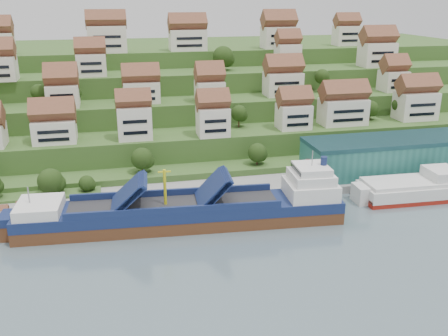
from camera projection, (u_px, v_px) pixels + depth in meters
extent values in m
plane|color=slate|center=(250.00, 216.00, 122.24)|extent=(300.00, 300.00, 0.00)
cube|color=gray|center=(304.00, 184.00, 139.91)|extent=(180.00, 14.00, 2.20)
cube|color=gray|center=(6.00, 216.00, 120.87)|extent=(45.00, 20.00, 1.00)
cube|color=#2D4C1E|center=(192.00, 124.00, 200.75)|extent=(260.00, 128.00, 4.00)
cube|color=#2D4C1E|center=(190.00, 113.00, 204.20)|extent=(260.00, 118.00, 11.00)
cube|color=#2D4C1E|center=(187.00, 101.00, 210.42)|extent=(260.00, 102.00, 18.00)
cube|color=#2D4C1E|center=(184.00, 89.00, 216.63)|extent=(260.00, 86.00, 25.00)
cube|color=#2D4C1E|center=(180.00, 79.00, 223.93)|extent=(260.00, 68.00, 31.00)
cube|color=silver|center=(55.00, 131.00, 143.45)|extent=(11.99, 8.57, 6.57)
cube|color=silver|center=(134.00, 123.00, 146.14)|extent=(9.80, 7.03, 9.68)
cube|color=silver|center=(213.00, 122.00, 149.87)|extent=(9.29, 7.62, 8.57)
cube|color=silver|center=(294.00, 116.00, 157.88)|extent=(10.06, 7.73, 7.73)
cube|color=silver|center=(343.00, 112.00, 163.02)|extent=(14.84, 8.26, 8.39)
cube|color=silver|center=(416.00, 106.00, 169.63)|extent=(13.25, 8.31, 9.27)
cube|color=silver|center=(63.00, 96.00, 156.22)|extent=(9.74, 8.98, 6.94)
cube|color=silver|center=(141.00, 92.00, 162.00)|extent=(11.53, 7.90, 6.81)
cube|color=silver|center=(210.00, 92.00, 163.06)|extent=(8.87, 8.56, 6.80)
cube|color=silver|center=(283.00, 84.00, 173.26)|extent=(12.47, 8.36, 8.00)
cube|color=silver|center=(393.00, 81.00, 181.49)|extent=(8.82, 8.04, 7.30)
cube|color=silver|center=(0.00, 69.00, 160.37)|extent=(10.14, 7.86, 7.78)
cube|color=silver|center=(91.00, 65.00, 169.85)|extent=(9.82, 7.30, 7.51)
cube|color=silver|center=(288.00, 57.00, 183.94)|extent=(8.43, 7.14, 9.34)
cube|color=silver|center=(377.00, 55.00, 192.18)|extent=(12.74, 8.47, 9.07)
cube|color=silver|center=(107.00, 39.00, 183.93)|extent=(13.92, 7.51, 9.63)
cube|color=silver|center=(188.00, 40.00, 191.42)|extent=(13.84, 8.15, 7.80)
cube|color=silver|center=(278.00, 37.00, 199.40)|extent=(12.83, 8.73, 8.36)
cube|color=silver|center=(346.00, 36.00, 210.66)|extent=(10.14, 7.05, 8.04)
ellipsoid|color=#264115|center=(257.00, 153.00, 145.76)|extent=(5.59, 5.59, 5.59)
ellipsoid|color=#264115|center=(142.00, 159.00, 138.68)|extent=(6.09, 6.09, 6.09)
ellipsoid|color=#264115|center=(370.00, 109.00, 168.47)|extent=(5.35, 5.35, 5.35)
ellipsoid|color=#264115|center=(399.00, 105.00, 170.44)|extent=(4.76, 4.76, 4.76)
ellipsoid|color=#264115|center=(239.00, 113.00, 159.08)|extent=(5.17, 5.17, 5.17)
ellipsoid|color=#264115|center=(322.00, 77.00, 178.71)|extent=(5.31, 5.31, 5.31)
ellipsoid|color=#264115|center=(39.00, 92.00, 158.42)|extent=(5.26, 5.26, 5.26)
ellipsoid|color=#264115|center=(73.00, 91.00, 159.27)|extent=(4.64, 4.64, 4.64)
ellipsoid|color=#264115|center=(223.00, 57.00, 181.90)|extent=(7.67, 7.67, 7.67)
ellipsoid|color=#264115|center=(282.00, 53.00, 189.25)|extent=(4.29, 4.29, 4.29)
ellipsoid|color=#264115|center=(294.00, 59.00, 189.02)|extent=(4.15, 4.15, 4.15)
ellipsoid|color=#264115|center=(50.00, 181.00, 127.60)|extent=(6.57, 6.57, 6.57)
ellipsoid|color=#264115|center=(87.00, 183.00, 129.91)|extent=(4.14, 4.14, 4.14)
cube|color=#266960|center=(405.00, 154.00, 146.51)|extent=(60.00, 15.00, 10.00)
cylinder|color=gray|center=(305.00, 173.00, 133.21)|extent=(0.16, 0.16, 8.00)
cube|color=maroon|center=(308.00, 160.00, 132.15)|extent=(1.20, 0.05, 0.80)
cube|color=white|center=(4.00, 214.00, 118.50)|extent=(2.40, 2.20, 2.20)
cube|color=white|center=(22.00, 210.00, 120.73)|extent=(2.40, 2.20, 2.20)
cube|color=#56301A|center=(183.00, 221.00, 117.31)|extent=(75.80, 17.06, 4.82)
cube|color=navy|center=(182.00, 209.00, 116.28)|extent=(75.81, 17.17, 2.51)
cube|color=white|center=(39.00, 207.00, 110.94)|extent=(10.42, 11.66, 2.51)
cube|color=#262628|center=(174.00, 204.00, 115.59)|extent=(48.77, 13.34, 0.29)
cube|color=navy|center=(127.00, 194.00, 113.00)|extent=(7.98, 11.14, 6.66)
cube|color=navy|center=(211.00, 189.00, 115.76)|extent=(7.62, 11.11, 7.04)
cylinder|color=yellow|center=(165.00, 188.00, 113.92)|extent=(0.72, 0.72, 8.67)
cube|color=white|center=(310.00, 189.00, 119.67)|extent=(12.34, 11.80, 3.85)
cube|color=white|center=(311.00, 177.00, 118.66)|extent=(10.33, 10.51, 2.41)
cube|color=white|center=(312.00, 169.00, 118.00)|extent=(8.32, 9.21, 1.73)
cylinder|color=navy|center=(324.00, 161.00, 117.81)|extent=(1.65, 1.65, 2.12)
cube|color=maroon|center=(414.00, 196.00, 132.93)|extent=(29.54, 11.76, 2.53)
cube|color=silver|center=(415.00, 188.00, 132.23)|extent=(29.55, 11.86, 3.11)
cube|color=silver|center=(416.00, 182.00, 131.59)|extent=(28.05, 10.63, 1.17)
cube|color=silver|center=(442.00, 174.00, 132.34)|extent=(8.09, 8.84, 2.92)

